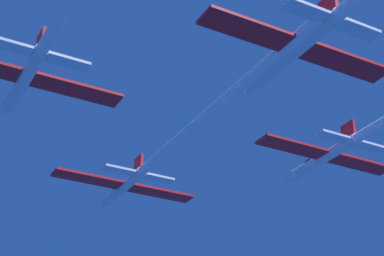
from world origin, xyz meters
name	(u,v)px	position (x,y,z in m)	size (l,w,h in m)	color
jet_lead	(165,152)	(-0.62, -10.64, -0.49)	(16.83, 43.27, 2.79)	white
jet_left_wing	(62,15)	(-16.84, -26.68, -0.09)	(16.83, 41.55, 2.79)	white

